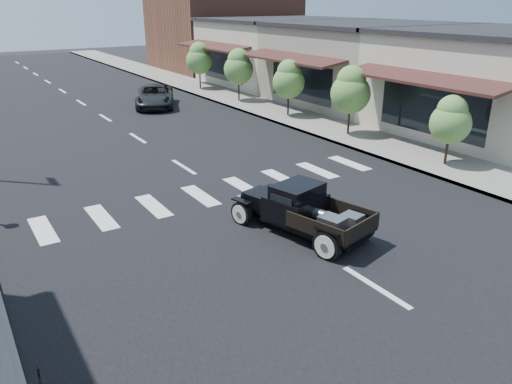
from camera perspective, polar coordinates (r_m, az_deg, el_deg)
ground at (r=13.41m, az=4.41°, el=-5.14°), size 120.00×120.00×0.00m
road at (r=26.30m, az=-15.59°, el=7.34°), size 14.00×80.00×0.02m
road_markings at (r=21.71m, az=-11.55°, el=4.85°), size 12.00×60.00×0.06m
sidewalk_right at (r=29.79m, az=0.32°, el=9.78°), size 3.00×80.00×0.15m
storefront_near at (r=26.36m, az=26.51°, el=10.94°), size 10.00×9.00×4.50m
storefront_mid at (r=31.94m, az=12.54°, el=14.02°), size 10.00×9.00×4.50m
storefront_far at (r=38.82m, az=2.92°, el=15.64°), size 10.00×9.00×4.50m
far_building_right at (r=47.47m, az=-3.86°, el=18.12°), size 11.00×10.00×7.00m
small_tree_a at (r=19.78m, az=21.21°, el=6.46°), size 1.49×1.49×2.49m
small_tree_b at (r=23.22m, az=10.68°, el=10.12°), size 1.79×1.79×2.98m
small_tree_c at (r=26.82m, az=3.73°, el=11.69°), size 1.68×1.68×2.81m
small_tree_d at (r=31.07m, az=-2.00°, el=13.15°), size 1.78×1.78×2.97m
small_tree_e at (r=35.72m, az=-6.47°, el=14.10°), size 1.80×1.80×3.00m
hotrod_pickup at (r=13.37m, az=5.29°, el=-1.96°), size 2.80×4.34×1.39m
second_car at (r=30.42m, az=-11.48°, el=10.67°), size 3.72×4.98×1.26m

